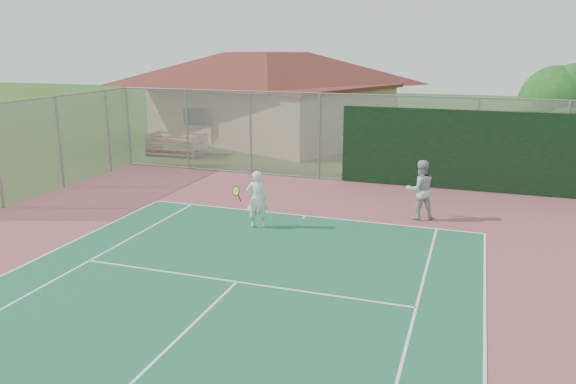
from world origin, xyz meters
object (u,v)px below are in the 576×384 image
object	(u,v)px
tree	(558,105)
player_grey_back	(420,190)
clubhouse	(267,87)
player_white_front	(257,200)
bleachers	(176,144)

from	to	relation	value
tree	player_grey_back	bearing A→B (deg)	-124.17
clubhouse	player_grey_back	bearing A→B (deg)	-28.89
tree	player_white_front	world-z (taller)	tree
player_white_front	player_grey_back	world-z (taller)	player_grey_back
bleachers	tree	xyz separation A→B (m)	(17.11, -0.44, 2.54)
tree	player_grey_back	xyz separation A→B (m)	(-4.43, -6.53, -2.15)
tree	player_grey_back	distance (m)	8.18
clubhouse	player_white_front	bearing A→B (deg)	-46.57
tree	bleachers	bearing A→B (deg)	178.52
bleachers	player_white_front	size ratio (longest dim) A/B	1.63
bleachers	clubhouse	bearing A→B (deg)	67.55
clubhouse	player_grey_back	world-z (taller)	clubhouse
clubhouse	tree	distance (m)	16.15
tree	player_white_front	distance (m)	12.89
clubhouse	player_grey_back	xyz separation A→B (m)	(10.21, -13.34, -2.03)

